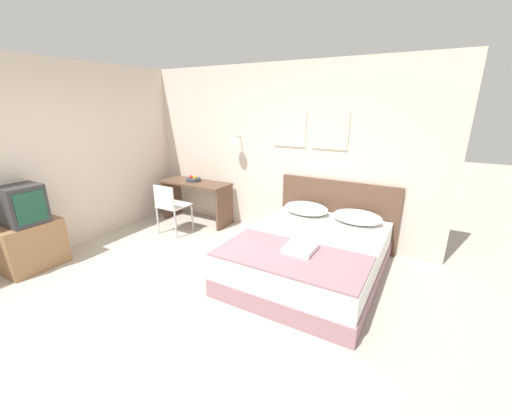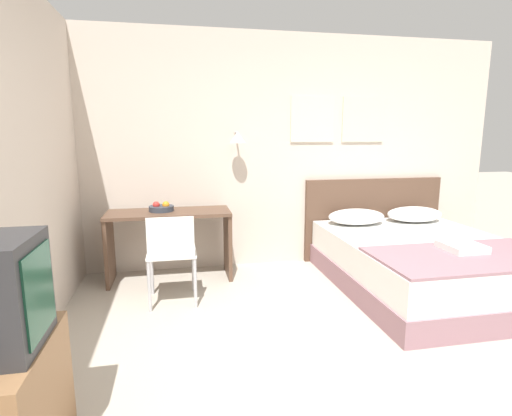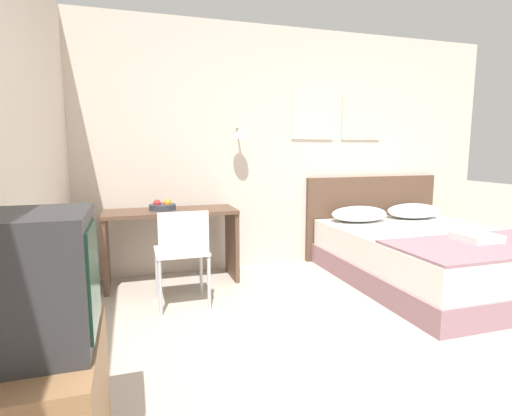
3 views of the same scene
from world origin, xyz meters
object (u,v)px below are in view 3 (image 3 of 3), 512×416
bed (432,258)px  desk (171,231)px  throw_blanket (485,246)px  pillow_right (413,211)px  fruit_bowl (162,206)px  television (33,282)px  desk_chair (182,248)px  headboard (372,217)px  folded_towel_near_foot (476,237)px  pillow_left (359,214)px

bed → desk: (-2.48, 0.78, 0.27)m
desk → throw_blanket: bearing=-29.3°
bed → pillow_right: 0.92m
fruit_bowl → television: television is taller
throw_blanket → desk_chair: (-2.45, 0.70, -0.01)m
headboard → desk: headboard is taller
headboard → folded_towel_near_foot: bearing=-88.3°
pillow_left → desk_chair: 2.19m
pillow_left → desk_chair: bearing=-162.2°
television → folded_towel_near_foot: bearing=20.1°
bed → pillow_left: 0.92m
bed → folded_towel_near_foot: size_ratio=6.31×
throw_blanket → desk: desk is taller
desk → pillow_right: bearing=-0.3°
bed → folded_towel_near_foot: folded_towel_near_foot is taller
desk_chair → fruit_bowl: (-0.10, 0.71, 0.26)m
pillow_left → desk: (-2.11, 0.02, -0.07)m
bed → pillow_right: (0.37, 0.77, 0.34)m
throw_blanket → fruit_bowl: (-2.55, 1.42, 0.25)m
bed → fruit_bowl: fruit_bowl is taller
pillow_left → desk: bearing=179.6°
desk_chair → fruit_bowl: 0.76m
headboard → pillow_left: (-0.37, -0.30, 0.10)m
headboard → throw_blanket: headboard is taller
pillow_right → fruit_bowl: size_ratio=2.57×
desk_chair → television: size_ratio=1.70×
pillow_right → fruit_bowl: fruit_bowl is taller
desk → folded_towel_near_foot: bearing=-26.2°
bed → folded_towel_near_foot: bearing=-84.3°
pillow_left → pillow_right: (0.74, 0.00, 0.00)m
throw_blanket → television: bearing=-162.0°
headboard → desk_chair: bearing=-158.3°
pillow_right → headboard: bearing=140.5°
folded_towel_near_foot → desk: size_ratio=0.26×
pillow_left → throw_blanket: pillow_left is taller
headboard → fruit_bowl: 2.58m
headboard → folded_towel_near_foot: 1.53m
headboard → fruit_bowl: (-2.55, -0.26, 0.28)m
bed → desk_chair: bearing=177.7°
pillow_right → desk_chair: desk_chair is taller
bed → pillow_right: pillow_right is taller
pillow_left → folded_towel_near_foot: pillow_left is taller
throw_blanket → folded_towel_near_foot: (0.05, 0.15, 0.04)m
throw_blanket → desk_chair: desk_chair is taller
throw_blanket → folded_towel_near_foot: bearing=72.5°
pillow_right → television: bearing=-145.8°
pillow_right → desk: bearing=179.7°
desk → bed: bearing=-17.6°
pillow_left → folded_towel_near_foot: 1.30m
television → headboard: bearing=40.5°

